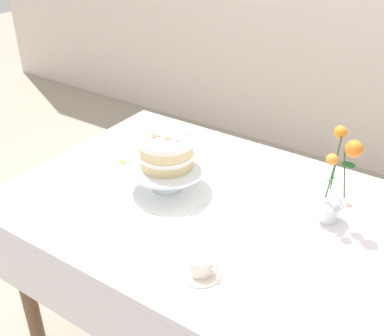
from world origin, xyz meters
TOP-DOWN VIEW (x-y plane):
  - dining_table at (0.00, -0.03)m, footprint 1.40×1.00m
  - linen_napkin at (-0.17, -0.01)m, footprint 0.34×0.34m
  - cake_stand at (-0.17, -0.01)m, footprint 0.29×0.29m
  - layer_cake at (-0.17, -0.01)m, footprint 0.20×0.20m
  - flower_vase at (0.39, 0.14)m, footprint 0.12×0.10m
  - teacup at (0.17, -0.32)m, footprint 0.13×0.13m
  - loose_petal_0 at (-0.44, 0.05)m, footprint 0.04×0.04m
  - loose_petal_1 at (0.41, 0.26)m, footprint 0.04×0.03m

SIDE VIEW (x-z plane):
  - dining_table at x=0.00m, z-range 0.28..1.02m
  - linen_napkin at x=-0.17m, z-range 0.74..0.74m
  - loose_petal_1 at x=0.41m, z-range 0.74..0.75m
  - loose_petal_0 at x=-0.44m, z-range 0.74..0.75m
  - teacup at x=0.17m, z-range 0.73..0.79m
  - cake_stand at x=-0.17m, z-range 0.77..0.87m
  - flower_vase at x=0.39m, z-range 0.70..1.04m
  - layer_cake at x=-0.17m, z-range 0.84..0.96m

